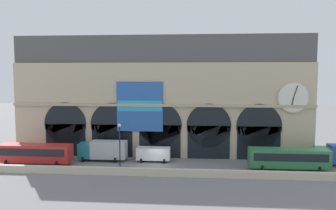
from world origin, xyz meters
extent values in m
plane|color=slate|center=(0.00, 0.00, 0.00)|extent=(200.00, 200.00, 0.00)
cube|color=beige|center=(0.00, -4.84, 0.52)|extent=(90.00, 0.70, 1.03)
cube|color=#BCAD8C|center=(0.00, 7.83, 7.72)|extent=(48.91, 5.66, 15.44)
cube|color=#4C4C4C|center=(0.00, 8.13, 17.68)|extent=(48.91, 5.06, 4.48)
cube|color=black|center=(-15.78, 4.95, 2.69)|extent=(6.75, 0.20, 5.38)
cylinder|color=black|center=(-15.78, 4.95, 5.38)|extent=(7.10, 0.20, 7.10)
cube|color=black|center=(-7.89, 4.95, 2.69)|extent=(6.75, 0.20, 5.38)
cylinder|color=black|center=(-7.89, 4.95, 5.38)|extent=(7.10, 0.20, 7.10)
cube|color=black|center=(0.00, 4.95, 2.69)|extent=(6.75, 0.20, 5.38)
cylinder|color=black|center=(0.00, 4.95, 5.38)|extent=(7.10, 0.20, 7.10)
cube|color=black|center=(7.89, 4.95, 2.69)|extent=(6.75, 0.20, 5.38)
cylinder|color=black|center=(7.89, 4.95, 5.38)|extent=(7.10, 0.20, 7.10)
cube|color=black|center=(15.78, 4.95, 2.69)|extent=(6.75, 0.20, 5.38)
cylinder|color=black|center=(15.78, 4.95, 5.38)|extent=(7.10, 0.20, 7.10)
cylinder|color=#BCAD8C|center=(20.84, 4.85, 10.00)|extent=(4.88, 0.25, 4.88)
cylinder|color=silver|center=(20.84, 4.73, 10.00)|extent=(4.52, 0.06, 4.52)
cube|color=black|center=(20.73, 4.67, 9.38)|extent=(0.38, 0.04, 1.25)
cube|color=black|center=(21.13, 4.65, 10.91)|extent=(0.68, 0.04, 1.87)
cube|color=#2659A5|center=(-3.25, 4.83, 8.34)|extent=(7.52, 0.12, 8.01)
cube|color=#26A5D8|center=(-3.25, 4.75, 8.49)|extent=(7.22, 0.04, 1.71)
cube|color=tan|center=(0.00, 4.85, 8.61)|extent=(48.91, 0.50, 0.44)
cube|color=red|center=(-18.23, -0.83, 1.80)|extent=(11.00, 2.50, 2.60)
cube|color=black|center=(-18.23, -2.10, 2.15)|extent=(10.12, 0.04, 1.10)
cylinder|color=black|center=(-22.08, -1.96, 0.50)|extent=(0.28, 1.00, 1.00)
cylinder|color=black|center=(-22.08, 0.29, 0.50)|extent=(0.28, 1.00, 1.00)
cylinder|color=black|center=(-14.38, -1.96, 0.50)|extent=(0.28, 1.00, 1.00)
cylinder|color=black|center=(-14.38, 0.29, 0.50)|extent=(0.28, 1.00, 1.00)
cube|color=#19727A|center=(-11.52, 2.39, 1.57)|extent=(2.00, 2.30, 2.30)
cube|color=#ADB2B7|center=(-7.77, 2.39, 1.77)|extent=(5.50, 2.30, 2.70)
cylinder|color=black|center=(-11.62, 1.35, 0.42)|extent=(0.28, 0.84, 0.84)
cylinder|color=black|center=(-11.62, 3.42, 0.42)|extent=(0.28, 0.84, 0.84)
cylinder|color=black|center=(-6.52, 1.35, 0.42)|extent=(0.28, 0.84, 0.84)
cylinder|color=black|center=(-6.52, 3.42, 0.42)|extent=(0.28, 0.84, 0.84)
cube|color=white|center=(-0.75, 2.52, 1.27)|extent=(5.20, 2.00, 1.86)
cylinder|color=black|center=(-2.51, 1.62, 0.34)|extent=(0.28, 0.68, 0.68)
cylinder|color=black|center=(-2.51, 3.42, 0.34)|extent=(0.28, 0.68, 0.68)
cylinder|color=black|center=(1.02, 1.62, 0.34)|extent=(0.28, 0.68, 0.68)
cylinder|color=black|center=(1.02, 3.42, 0.34)|extent=(0.28, 0.68, 0.68)
cube|color=#2D7A42|center=(18.89, -0.67, 1.80)|extent=(11.00, 2.50, 2.60)
cube|color=black|center=(18.89, -1.94, 2.15)|extent=(10.12, 0.04, 1.10)
cylinder|color=black|center=(15.04, -1.79, 0.50)|extent=(0.28, 1.00, 1.00)
cylinder|color=black|center=(15.04, 0.46, 0.50)|extent=(0.28, 1.00, 1.00)
cylinder|color=black|center=(22.74, -1.79, 0.50)|extent=(0.28, 1.00, 1.00)
cylinder|color=black|center=(22.74, 0.46, 0.50)|extent=(0.28, 1.00, 1.00)
cube|color=#2D7A42|center=(24.64, 2.54, 1.57)|extent=(2.00, 2.30, 2.30)
cylinder|color=black|center=(24.54, 1.50, 0.42)|extent=(0.28, 0.84, 0.84)
cylinder|color=black|center=(24.54, 3.57, 0.42)|extent=(0.28, 0.84, 0.84)
cylinder|color=black|center=(-4.52, -4.04, 3.25)|extent=(0.16, 0.16, 6.50)
sphere|color=#F2EDCC|center=(-4.52, -4.04, 6.68)|extent=(0.44, 0.44, 0.44)
camera|label=1|loc=(5.74, -47.69, 13.61)|focal=35.36mm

